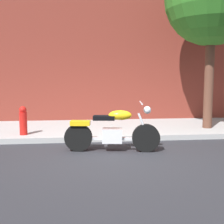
# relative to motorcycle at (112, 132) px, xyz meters

# --- Properties ---
(ground_plane) EXTENTS (60.00, 60.00, 0.00)m
(ground_plane) POSITION_rel_motorcycle_xyz_m (0.01, -0.27, -0.45)
(ground_plane) COLOR #28282D
(sidewalk) EXTENTS (18.52, 2.99, 0.14)m
(sidewalk) POSITION_rel_motorcycle_xyz_m (0.01, 2.44, -0.38)
(sidewalk) COLOR #A3A3A3
(sidewalk) RESTS_ON ground
(motorcycle) EXTENTS (2.15, 0.73, 1.12)m
(motorcycle) POSITION_rel_motorcycle_xyz_m (0.00, 0.00, 0.00)
(motorcycle) COLOR black
(motorcycle) RESTS_ON ground
(fire_hydrant) EXTENTS (0.20, 0.20, 0.91)m
(fire_hydrant) POSITION_rel_motorcycle_xyz_m (-2.22, 1.43, 0.01)
(fire_hydrant) COLOR red
(fire_hydrant) RESTS_ON ground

